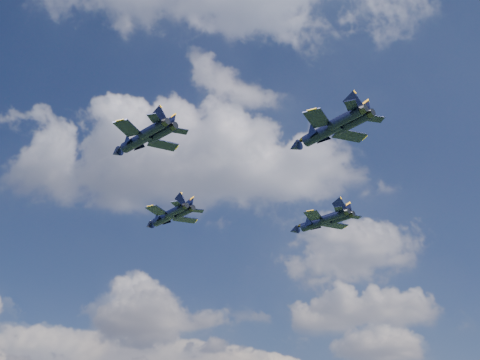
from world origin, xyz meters
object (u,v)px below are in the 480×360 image
object	(u,v)px
jet_right	(314,223)
jet_slot	(320,133)
jet_lead	(164,218)
jet_left	(136,142)

from	to	relation	value
jet_right	jet_slot	distance (m)	32.17
jet_lead	jet_left	size ratio (longest dim) A/B	0.97
jet_lead	jet_right	size ratio (longest dim) A/B	0.94
jet_left	jet_right	world-z (taller)	jet_left
jet_left	jet_slot	distance (m)	28.68
jet_lead	jet_right	world-z (taller)	jet_lead
jet_lead	jet_right	bearing A→B (deg)	-41.64
jet_lead	jet_right	distance (m)	30.10
jet_slot	jet_left	bearing A→B (deg)	134.39
jet_left	jet_right	bearing A→B (deg)	-2.88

